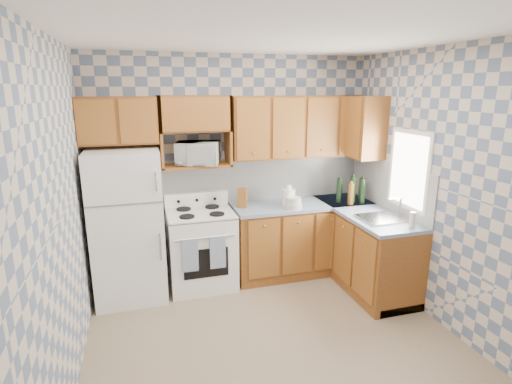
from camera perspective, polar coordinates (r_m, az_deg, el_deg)
The scene contains 31 objects.
floor at distance 4.04m, azimuth 2.50°, elevation -20.20°, with size 3.40×3.40×0.00m, color #826B54.
back_wall at distance 4.95m, azimuth -3.36°, elevation 3.44°, with size 3.40×0.02×2.70m, color slate.
right_wall at distance 4.31m, azimuth 24.63°, elevation 0.45°, with size 0.02×3.20×2.70m, color slate.
backsplash_back at distance 5.08m, azimuth 1.10°, elevation 2.01°, with size 2.60×0.01×0.56m, color white.
backsplash_right at distance 4.94m, azimuth 18.37°, elevation 0.93°, with size 0.01×1.60×0.56m, color white.
refrigerator at distance 4.62m, azimuth -17.85°, elevation -4.61°, with size 0.75×0.70×1.68m, color white.
stove_body at distance 4.82m, azimuth -7.80°, elevation -8.18°, with size 0.76×0.65×0.90m, color white.
cooktop at distance 4.66m, azimuth -7.99°, elevation -3.01°, with size 0.76×0.65×0.03m, color silver.
backguard at distance 4.90m, azimuth -8.52°, elevation -1.02°, with size 0.76×0.08×0.17m, color white.
dish_towel_left at distance 4.45m, azimuth -9.39°, elevation -8.93°, with size 0.18×0.03×0.37m, color navy.
dish_towel_right at distance 4.49m, azimuth -5.48°, elevation -8.57°, with size 0.18×0.03×0.37m, color navy.
base_cabinets_back at distance 5.18m, azimuth 6.55°, elevation -6.62°, with size 1.75×0.60×0.88m, color brown.
base_cabinets_right at distance 5.02m, azimuth 14.93°, elevation -7.75°, with size 0.60×1.60×0.88m, color brown.
countertop_back at distance 5.03m, azimuth 6.73°, elevation -1.75°, with size 1.77×0.63×0.04m, color slate.
countertop_right at distance 4.86m, azimuth 15.22°, elevation -2.73°, with size 0.63×1.60×0.04m, color slate.
upper_cabinets_back at distance 4.98m, azimuth 6.41°, elevation 9.25°, with size 1.75×0.33×0.74m, color brown.
upper_cabinets_fridge at distance 4.58m, azimuth -19.11°, elevation 9.62°, with size 0.82×0.33×0.50m, color brown.
upper_cabinets_right at distance 5.13m, azimuth 14.65°, elevation 9.04°, with size 0.33×0.70×0.74m, color brown.
microwave_shelf at distance 4.69m, azimuth -8.52°, elevation 3.75°, with size 0.80×0.33×0.03m, color brown.
microwave at distance 4.65m, azimuth -8.31°, elevation 5.51°, with size 0.48×0.32×0.27m, color white.
sink at distance 4.58m, azimuth 17.57°, elevation -3.64°, with size 0.48×0.40×0.03m, color #B7B7BC.
window at distance 4.62m, azimuth 21.01°, elevation 2.95°, with size 0.02×0.66×0.86m, color white.
bottle_0 at distance 5.11m, azimuth 13.65°, elevation 0.37°, with size 0.07×0.07×0.33m, color black.
bottle_1 at distance 5.11m, azimuth 14.95°, elevation 0.17°, with size 0.07×0.07×0.31m, color black.
bottle_2 at distance 5.22m, azimuth 14.84°, elevation 0.35°, with size 0.07×0.07×0.29m, color #5C3C13.
bottle_3 at distance 5.01m, azimuth 13.38°, elevation -0.27°, with size 0.07×0.07×0.27m, color #5C3C13.
bottle_4 at distance 5.09m, azimuth 11.84°, elevation 0.23°, with size 0.07×0.07×0.30m, color black.
knife_block at distance 4.77m, azimuth -1.96°, elevation -0.84°, with size 0.10×0.10×0.23m, color brown.
electric_kettle at distance 4.86m, azimuth 4.66°, elevation -0.77°, with size 0.16×0.16×0.20m, color white.
food_containers at distance 4.75m, azimuth 5.38°, elevation -1.56°, with size 0.20×0.20×0.14m, color beige, non-canonical shape.
soap_bottle at distance 4.36m, azimuth 21.44°, elevation -3.77°, with size 0.06×0.06×0.17m, color beige.
Camera 1 is at (-1.10, -3.13, 2.30)m, focal length 28.00 mm.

